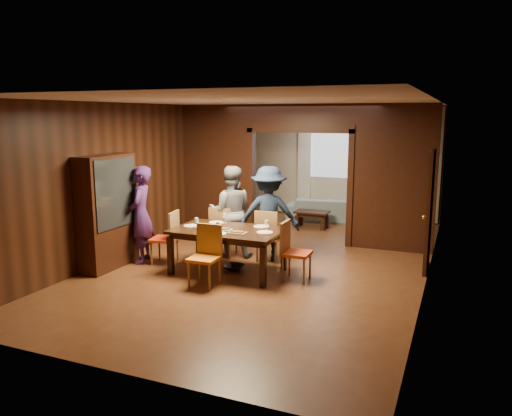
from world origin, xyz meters
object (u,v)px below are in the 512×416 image
at_px(person_navy, 269,214).
at_px(coffee_table, 312,219).
at_px(person_purple, 141,215).
at_px(dining_table, 228,251).
at_px(chair_left, 164,237).
at_px(person_grey, 231,212).
at_px(chair_right, 297,251).
at_px(chair_far_l, 224,231).
at_px(chair_near, 204,257).
at_px(chair_far_r, 270,235).
at_px(sofa, 327,209).
at_px(hutch, 107,212).

height_order(person_navy, coffee_table, person_navy).
xyz_separation_m(person_purple, person_navy, (2.10, 1.02, -0.01)).
relative_size(dining_table, chair_left, 1.90).
bearing_deg(person_grey, coffee_table, -125.38).
bearing_deg(chair_right, chair_far_l, 64.18).
bearing_deg(coffee_table, chair_near, -94.71).
bearing_deg(chair_far_r, sofa, -92.86).
xyz_separation_m(person_grey, chair_far_r, (0.79, 0.00, -0.39)).
distance_m(person_navy, chair_far_r, 0.40).
distance_m(person_purple, hutch, 0.61).
bearing_deg(person_navy, chair_right, 113.38).
bearing_deg(chair_far_l, chair_near, 101.69).
distance_m(person_navy, chair_near, 1.85).
distance_m(person_purple, dining_table, 1.80).
bearing_deg(chair_far_r, chair_left, 25.49).
height_order(person_grey, chair_far_r, person_grey).
bearing_deg(hutch, chair_left, 36.32).
height_order(sofa, chair_near, chair_near).
distance_m(coffee_table, chair_left, 4.22).
xyz_separation_m(person_purple, hutch, (-0.35, -0.49, 0.11)).
height_order(person_navy, hutch, hutch).
height_order(chair_left, chair_far_r, same).
bearing_deg(dining_table, person_purple, -178.24).
relative_size(chair_right, chair_far_l, 1.00).
bearing_deg(chair_far_r, person_navy, -53.71).
height_order(dining_table, chair_right, chair_right).
distance_m(dining_table, chair_left, 1.31).
height_order(person_purple, chair_left, person_purple).
distance_m(person_purple, person_navy, 2.34).
relative_size(person_navy, chair_far_r, 1.81).
distance_m(person_navy, chair_left, 1.96).
relative_size(dining_table, coffee_table, 2.31).
xyz_separation_m(dining_table, hutch, (-2.08, -0.54, 0.62)).
bearing_deg(dining_table, hutch, -165.42).
xyz_separation_m(chair_far_r, chair_near, (-0.45, -1.72, 0.00)).
distance_m(chair_near, hutch, 2.13).
bearing_deg(chair_left, chair_right, 80.64).
relative_size(sofa, chair_left, 2.07).
relative_size(chair_right, chair_near, 1.00).
height_order(chair_left, chair_right, same).
bearing_deg(chair_left, chair_near, 46.99).
height_order(chair_far_l, chair_near, same).
height_order(chair_near, hutch, hutch).
bearing_deg(sofa, chair_far_r, 80.86).
height_order(dining_table, chair_far_l, chair_far_l).
height_order(person_purple, person_grey, person_purple).
bearing_deg(person_purple, coffee_table, 131.30).
distance_m(chair_left, hutch, 1.09).
bearing_deg(person_grey, chair_far_l, 1.69).
xyz_separation_m(dining_table, coffee_table, (0.35, 3.90, -0.18)).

